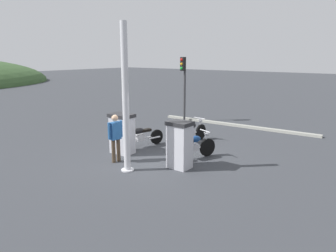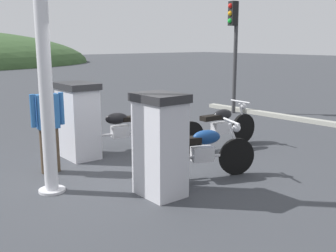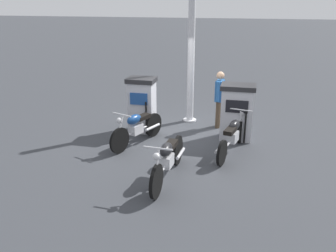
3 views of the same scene
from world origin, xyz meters
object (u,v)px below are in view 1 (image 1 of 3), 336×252
object	(u,v)px
motorcycle_far_pump	(140,136)
fuel_pump_far	(122,133)
motorcycle_near_pump	(192,146)
motorcycle_extra	(190,132)
fuel_pump_near	(180,144)
roadside_traffic_light	(184,78)
attendant_person	(115,135)
canopy_support_pole	(126,102)

from	to	relation	value
motorcycle_far_pump	fuel_pump_far	bearing A→B (deg)	178.07
fuel_pump_far	motorcycle_near_pump	size ratio (longest dim) A/B	0.78
fuel_pump_far	motorcycle_extra	distance (m)	2.94
fuel_pump_near	motorcycle_extra	size ratio (longest dim) A/B	0.70
fuel_pump_far	motorcycle_extra	world-z (taller)	fuel_pump_far
fuel_pump_near	roadside_traffic_light	xyz separation A→B (m)	(6.11, 4.10, 1.59)
motorcycle_near_pump	roadside_traffic_light	bearing A→B (deg)	37.62
attendant_person	fuel_pump_far	bearing A→B (deg)	32.91
canopy_support_pole	motorcycle_far_pump	bearing A→B (deg)	33.21
motorcycle_near_pump	roadside_traffic_light	world-z (taller)	roadside_traffic_light
motorcycle_far_pump	fuel_pump_near	bearing A→B (deg)	-110.31
fuel_pump_near	canopy_support_pole	size ratio (longest dim) A/B	0.34
attendant_person	roadside_traffic_light	size ratio (longest dim) A/B	0.47
fuel_pump_far	motorcycle_extra	size ratio (longest dim) A/B	0.67
motorcycle_far_pump	canopy_support_pole	bearing A→B (deg)	-146.79
attendant_person	motorcycle_extra	bearing A→B (deg)	-11.31
motorcycle_far_pump	motorcycle_extra	distance (m)	2.09
roadside_traffic_light	canopy_support_pole	bearing A→B (deg)	-157.95
motorcycle_near_pump	roadside_traffic_light	distance (m)	6.74
fuel_pump_far	motorcycle_extra	xyz separation A→B (m)	(2.65, -1.23, -0.28)
fuel_pump_far	motorcycle_near_pump	world-z (taller)	fuel_pump_far
motorcycle_near_pump	motorcycle_far_pump	distance (m)	2.40
attendant_person	canopy_support_pole	xyz separation A→B (m)	(-0.37, -0.90, 1.25)
fuel_pump_far	motorcycle_near_pump	xyz separation A→B (m)	(0.98, -2.43, -0.28)
motorcycle_near_pump	fuel_pump_near	bearing A→B (deg)	-171.14
motorcycle_near_pump	motorcycle_extra	world-z (taller)	motorcycle_extra
motorcycle_far_pump	canopy_support_pole	size ratio (longest dim) A/B	0.46
roadside_traffic_light	fuel_pump_far	bearing A→B (deg)	-165.99
motorcycle_far_pump	canopy_support_pole	distance (m)	3.09
fuel_pump_far	roadside_traffic_light	distance (m)	6.50
roadside_traffic_light	attendant_person	bearing A→B (deg)	-163.45
motorcycle_near_pump	motorcycle_extra	size ratio (longest dim) A/B	0.86
motorcycle_extra	attendant_person	world-z (taller)	attendant_person
fuel_pump_near	canopy_support_pole	xyz separation A→B (m)	(-1.21, 1.14, 1.40)
motorcycle_extra	canopy_support_pole	distance (m)	4.22
fuel_pump_near	canopy_support_pole	distance (m)	2.17
motorcycle_extra	attendant_person	xyz separation A→B (m)	(-3.48, 0.70, 0.45)
motorcycle_near_pump	canopy_support_pole	distance (m)	2.94
motorcycle_far_pump	canopy_support_pole	world-z (taller)	canopy_support_pole
roadside_traffic_light	canopy_support_pole	distance (m)	7.89
fuel_pump_far	canopy_support_pole	bearing A→B (deg)	-129.96
fuel_pump_far	canopy_support_pole	world-z (taller)	canopy_support_pole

